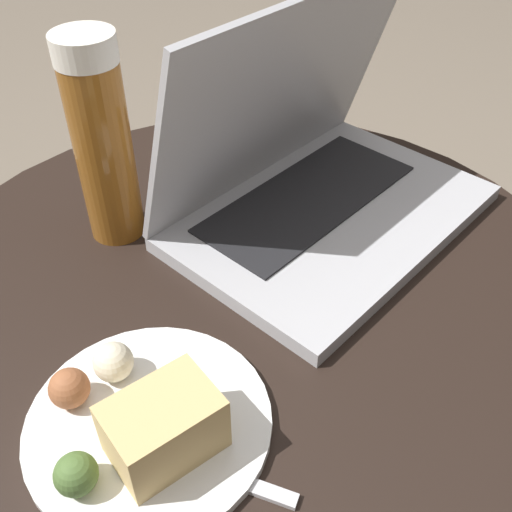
{
  "coord_description": "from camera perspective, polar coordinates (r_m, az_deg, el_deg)",
  "views": [
    {
      "loc": [
        -0.36,
        -0.28,
        0.98
      ],
      "look_at": [
        -0.02,
        -0.03,
        0.6
      ],
      "focal_mm": 42.0,
      "sensor_mm": 36.0,
      "label": 1
    }
  ],
  "objects": [
    {
      "name": "table",
      "position": [
        0.72,
        -0.72,
        -9.12
      ],
      "size": [
        0.76,
        0.76,
        0.53
      ],
      "color": "black",
      "rests_on": "ground_plane"
    },
    {
      "name": "laptop",
      "position": [
        0.71,
        5.56,
        7.47
      ],
      "size": [
        0.39,
        0.29,
        0.26
      ],
      "color": "#B2B2B7",
      "rests_on": "table"
    },
    {
      "name": "beer_glass",
      "position": [
        0.66,
        -14.43,
        10.42
      ],
      "size": [
        0.06,
        0.06,
        0.23
      ],
      "color": "brown",
      "rests_on": "table"
    },
    {
      "name": "snack_plate",
      "position": [
        0.52,
        -10.59,
        -15.17
      ],
      "size": [
        0.21,
        0.21,
        0.07
      ],
      "color": "white",
      "rests_on": "table"
    },
    {
      "name": "fork",
      "position": [
        0.52,
        -7.91,
        -18.5
      ],
      "size": [
        0.07,
        0.18,
        0.0
      ],
      "color": "silver",
      "rests_on": "table"
    }
  ]
}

